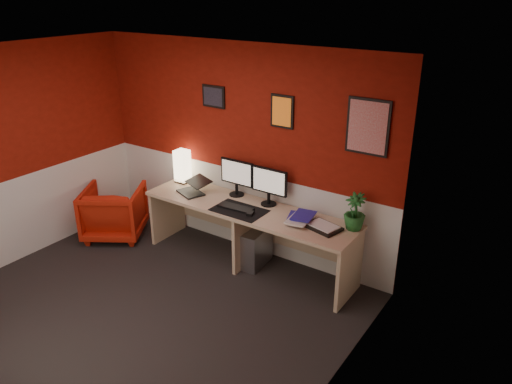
% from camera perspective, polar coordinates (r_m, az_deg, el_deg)
% --- Properties ---
extents(ground, '(4.00, 3.50, 0.01)m').
position_cam_1_polar(ground, '(5.29, -13.17, -13.41)').
color(ground, black).
rests_on(ground, ground).
extents(ceiling, '(4.00, 3.50, 0.01)m').
position_cam_1_polar(ceiling, '(4.34, -16.20, 14.39)').
color(ceiling, white).
rests_on(ceiling, ground).
extents(wall_back, '(4.00, 0.01, 2.50)m').
position_cam_1_polar(wall_back, '(5.88, -1.88, 4.79)').
color(wall_back, maroon).
rests_on(wall_back, ground).
extents(wall_left, '(0.01, 3.50, 2.50)m').
position_cam_1_polar(wall_left, '(6.24, -27.01, 3.32)').
color(wall_left, maroon).
rests_on(wall_left, ground).
extents(wall_right, '(0.01, 3.50, 2.50)m').
position_cam_1_polar(wall_right, '(3.56, 7.94, -8.23)').
color(wall_right, maroon).
rests_on(wall_right, ground).
extents(wainscot_back, '(4.00, 0.01, 1.00)m').
position_cam_1_polar(wainscot_back, '(6.15, -1.82, -1.88)').
color(wainscot_back, silver).
rests_on(wainscot_back, ground).
extents(wainscot_left, '(0.01, 3.50, 1.00)m').
position_cam_1_polar(wainscot_left, '(6.49, -25.82, -2.92)').
color(wainscot_left, silver).
rests_on(wainscot_left, ground).
extents(wainscot_right, '(0.01, 3.50, 1.00)m').
position_cam_1_polar(wainscot_right, '(4.00, 7.27, -17.45)').
color(wainscot_right, silver).
rests_on(wainscot_right, ground).
extents(desk, '(2.60, 0.65, 0.73)m').
position_cam_1_polar(desk, '(5.78, -0.89, -5.10)').
color(desk, tan).
rests_on(desk, ground).
extents(shoji_lamp, '(0.16, 0.16, 0.40)m').
position_cam_1_polar(shoji_lamp, '(6.34, -8.44, 2.86)').
color(shoji_lamp, '#FFE5B2').
rests_on(shoji_lamp, desk).
extents(laptop, '(0.39, 0.33, 0.22)m').
position_cam_1_polar(laptop, '(6.00, -7.56, 0.82)').
color(laptop, black).
rests_on(laptop, desk).
extents(monitor_left, '(0.45, 0.06, 0.58)m').
position_cam_1_polar(monitor_left, '(5.84, -2.27, 2.28)').
color(monitor_left, black).
rests_on(monitor_left, desk).
extents(monitor_right, '(0.45, 0.06, 0.58)m').
position_cam_1_polar(monitor_right, '(5.58, 1.48, 1.27)').
color(monitor_right, black).
rests_on(monitor_right, desk).
extents(desk_mat, '(0.60, 0.38, 0.01)m').
position_cam_1_polar(desk_mat, '(5.55, -1.96, -2.11)').
color(desk_mat, black).
rests_on(desk_mat, desk).
extents(keyboard, '(0.43, 0.16, 0.02)m').
position_cam_1_polar(keyboard, '(5.59, -2.38, -1.76)').
color(keyboard, black).
rests_on(keyboard, desk_mat).
extents(mouse, '(0.08, 0.11, 0.03)m').
position_cam_1_polar(mouse, '(5.43, -0.64, -2.48)').
color(mouse, black).
rests_on(mouse, desk_mat).
extents(book_bottom, '(0.31, 0.36, 0.03)m').
position_cam_1_polar(book_bottom, '(5.37, 3.66, -2.88)').
color(book_bottom, '#29229B').
rests_on(book_bottom, desk).
extents(book_middle, '(0.26, 0.33, 0.02)m').
position_cam_1_polar(book_middle, '(5.30, 3.87, -2.95)').
color(book_middle, silver).
rests_on(book_middle, book_bottom).
extents(book_top, '(0.26, 0.32, 0.03)m').
position_cam_1_polar(book_top, '(5.33, 4.37, -2.54)').
color(book_top, '#29229B').
rests_on(book_top, book_middle).
extents(zen_tray, '(0.40, 0.33, 0.03)m').
position_cam_1_polar(zen_tray, '(5.19, 7.74, -4.04)').
color(zen_tray, black).
rests_on(zen_tray, desk).
extents(potted_plant, '(0.26, 0.26, 0.39)m').
position_cam_1_polar(potted_plant, '(5.16, 11.28, -2.22)').
color(potted_plant, '#19591E').
rests_on(potted_plant, desk).
extents(pc_tower, '(0.24, 0.47, 0.45)m').
position_cam_1_polar(pc_tower, '(5.83, 0.04, -6.37)').
color(pc_tower, '#99999E').
rests_on(pc_tower, ground).
extents(armchair, '(1.01, 1.01, 0.67)m').
position_cam_1_polar(armchair, '(6.69, -15.97, -2.20)').
color(armchair, '#B51D0A').
rests_on(armchair, ground).
extents(art_left, '(0.32, 0.02, 0.26)m').
position_cam_1_polar(art_left, '(5.92, -4.89, 10.86)').
color(art_left, black).
rests_on(art_left, wall_back).
extents(art_center, '(0.28, 0.02, 0.36)m').
position_cam_1_polar(art_center, '(5.41, 3.02, 9.21)').
color(art_center, orange).
rests_on(art_center, wall_back).
extents(art_right, '(0.44, 0.02, 0.56)m').
position_cam_1_polar(art_right, '(5.00, 12.72, 7.30)').
color(art_right, red).
rests_on(art_right, wall_back).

